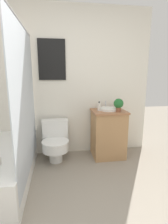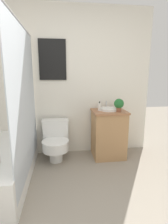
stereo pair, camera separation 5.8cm
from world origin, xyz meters
name	(u,v)px [view 1 (the left image)]	position (x,y,z in m)	size (l,w,h in m)	color
wall_back	(60,83)	(0.00, 1.98, 1.26)	(3.13, 0.07, 2.50)	silver
shower_area	(7,162)	(-0.73, 1.16, 0.28)	(0.63, 1.59, 1.98)	white
toilet	(55,140)	(-0.11, 1.69, 0.34)	(0.44, 0.55, 0.65)	white
vanity	(108,133)	(0.78, 1.69, 0.40)	(0.55, 0.49, 0.81)	#AD7F51
sink	(108,109)	(0.78, 1.72, 0.83)	(0.31, 0.34, 0.13)	white
soap_bottle	(99,107)	(0.62, 1.70, 0.87)	(0.05, 0.05, 0.15)	silver
potted_plant	(119,104)	(0.91, 1.60, 0.93)	(0.16, 0.16, 0.21)	brown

